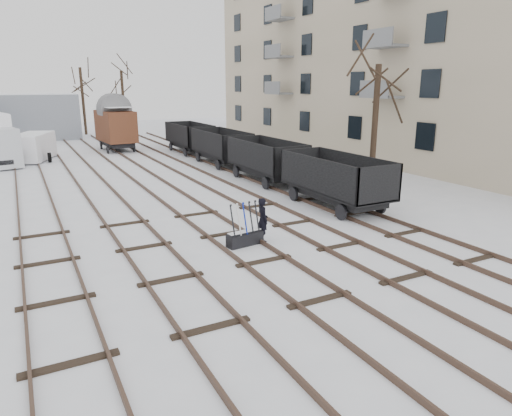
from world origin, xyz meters
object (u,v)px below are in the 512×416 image
at_px(worker, 263,220).
at_px(panel_van, 33,147).
at_px(freight_wagon_a, 335,188).
at_px(box_van_wagon, 115,125).
at_px(ground_frame, 245,237).

xyz_separation_m(worker, panel_van, (-6.30, 23.16, 0.24)).
distance_m(freight_wagon_a, panel_van, 23.52).
bearing_deg(box_van_wagon, freight_wagon_a, -82.35).
height_order(ground_frame, box_van_wagon, box_van_wagon).
bearing_deg(worker, box_van_wagon, 5.71).
relative_size(worker, freight_wagon_a, 0.28).
bearing_deg(freight_wagon_a, ground_frame, -155.33).
bearing_deg(ground_frame, worker, -0.24).
distance_m(worker, panel_van, 24.01).
xyz_separation_m(worker, box_van_wagon, (0.08, 25.74, 1.33)).
height_order(box_van_wagon, panel_van, box_van_wagon).
distance_m(worker, box_van_wagon, 25.77).
height_order(worker, freight_wagon_a, freight_wagon_a).
relative_size(ground_frame, freight_wagon_a, 0.26).
bearing_deg(panel_van, freight_wagon_a, -40.35).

